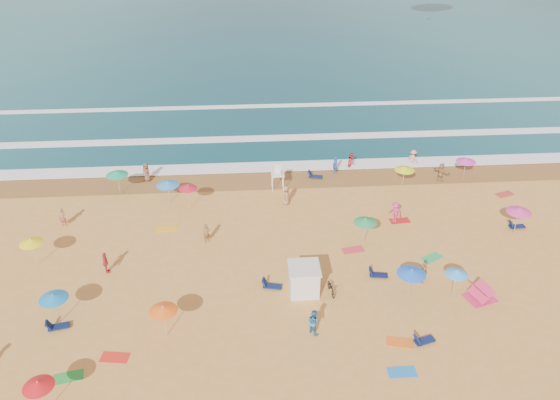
{
  "coord_description": "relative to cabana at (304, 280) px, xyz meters",
  "views": [
    {
      "loc": [
        -1.85,
        -33.87,
        25.14
      ],
      "look_at": [
        0.89,
        6.0,
        1.5
      ],
      "focal_mm": 35.0,
      "sensor_mm": 36.0,
      "label": 1
    }
  ],
  "objects": [
    {
      "name": "popup_tents",
      "position": [
        19.35,
        3.42,
        -0.4
      ],
      "size": [
        16.75,
        12.06,
        1.2
      ],
      "color": "#E23265",
      "rests_on": "ground"
    },
    {
      "name": "cabana_roof",
      "position": [
        0.0,
        0.0,
        1.06
      ],
      "size": [
        2.2,
        2.2,
        0.12
      ],
      "primitive_type": "cube",
      "color": "silver",
      "rests_on": "cabana"
    },
    {
      "name": "ground",
      "position": [
        -1.86,
        4.2,
        -1.0
      ],
      "size": [
        220.0,
        220.0,
        0.0
      ],
      "primitive_type": "plane",
      "color": "gold",
      "rests_on": "ground"
    },
    {
      "name": "beach_umbrellas",
      "position": [
        2.16,
        4.96,
        1.16
      ],
      "size": [
        48.24,
        26.23,
        0.76
      ],
      "color": "yellow",
      "rests_on": "ground"
    },
    {
      "name": "ocean",
      "position": [
        -1.86,
        88.2,
        -1.0
      ],
      "size": [
        220.0,
        140.0,
        0.18
      ],
      "primitive_type": "cube",
      "color": "#0C4756",
      "rests_on": "ground"
    },
    {
      "name": "beachgoers",
      "position": [
        1.69,
        9.03,
        -0.15
      ],
      "size": [
        36.05,
        26.38,
        2.13
      ],
      "color": "brown",
      "rests_on": "ground"
    },
    {
      "name": "surf_foam",
      "position": [
        -1.86,
        25.52,
        -0.9
      ],
      "size": [
        200.0,
        18.7,
        0.05
      ],
      "color": "white",
      "rests_on": "ground"
    },
    {
      "name": "wet_sand",
      "position": [
        -1.86,
        16.7,
        -0.99
      ],
      "size": [
        220.0,
        220.0,
        0.0
      ],
      "primitive_type": "plane",
      "color": "olive",
      "rests_on": "ground"
    },
    {
      "name": "bicycle",
      "position": [
        1.9,
        -0.3,
        -0.56
      ],
      "size": [
        0.79,
        1.74,
        0.88
      ],
      "primitive_type": "imported",
      "rotation": [
        0.0,
        0.0,
        0.13
      ],
      "color": "black",
      "rests_on": "ground"
    },
    {
      "name": "towels",
      "position": [
        -0.74,
        1.64,
        -0.98
      ],
      "size": [
        46.27,
        21.16,
        0.03
      ],
      "color": "red",
      "rests_on": "ground"
    },
    {
      "name": "loungers",
      "position": [
        2.15,
        1.3,
        -0.83
      ],
      "size": [
        51.35,
        23.03,
        0.34
      ],
      "color": "#0E1E47",
      "rests_on": "ground"
    },
    {
      "name": "cabana",
      "position": [
        0.0,
        0.0,
        0.0
      ],
      "size": [
        2.0,
        2.0,
        2.0
      ],
      "primitive_type": "cube",
      "color": "silver",
      "rests_on": "ground"
    },
    {
      "name": "lifeguard_stand",
      "position": [
        -0.87,
        14.85,
        0.05
      ],
      "size": [
        1.2,
        1.2,
        2.1
      ],
      "primitive_type": null,
      "color": "white",
      "rests_on": "ground"
    }
  ]
}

